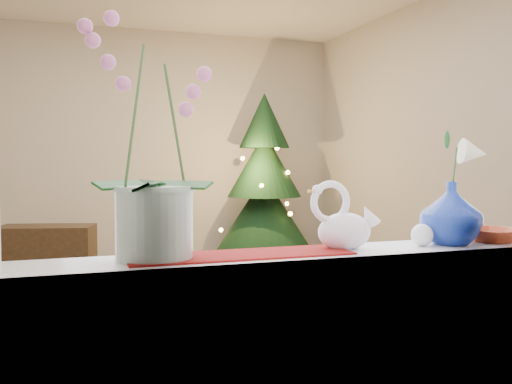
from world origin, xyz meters
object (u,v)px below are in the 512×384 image
amber_dish (493,236)px  side_table (47,260)px  swan (345,217)px  paperweight (422,235)px  orchid_pot (153,137)px  xmas_tree (264,182)px  blue_vase (451,208)px

amber_dish → side_table: size_ratio=0.20×
swan → paperweight: size_ratio=3.29×
swan → side_table: bearing=80.9°
orchid_pot → xmas_tree: 4.65m
amber_dish → side_table: 4.24m
amber_dish → swan: bearing=177.9°
orchid_pot → amber_dish: orchid_pot is taller
orchid_pot → xmas_tree: (1.88, 4.24, -0.30)m
side_table → amber_dish: bearing=-53.0°
orchid_pot → paperweight: bearing=-1.8°
swan → paperweight: 0.29m
paperweight → xmas_tree: xmas_tree is taller
swan → side_table: (-1.01, 3.85, -0.71)m
swan → blue_vase: size_ratio=1.00×
orchid_pot → xmas_tree: size_ratio=0.37×
amber_dish → xmas_tree: xmas_tree is taller
swan → xmas_tree: 4.42m
swan → blue_vase: (0.40, -0.03, 0.02)m
xmas_tree → side_table: 2.39m
side_table → orchid_pot: bearing=-69.7°
paperweight → swan: bearing=174.8°
xmas_tree → side_table: bearing=-170.3°
paperweight → xmas_tree: bearing=77.2°
swan → paperweight: (0.29, -0.03, -0.07)m
swan → side_table: size_ratio=0.30×
side_table → xmas_tree: bearing=24.3°
blue_vase → swan: bearing=176.4°
swan → xmas_tree: size_ratio=0.13×
orchid_pot → side_table: (-0.39, 3.85, -0.97)m
paperweight → amber_dish: (0.31, 0.00, -0.02)m
paperweight → xmas_tree: size_ratio=0.04×
side_table → swan: bearing=-60.7°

